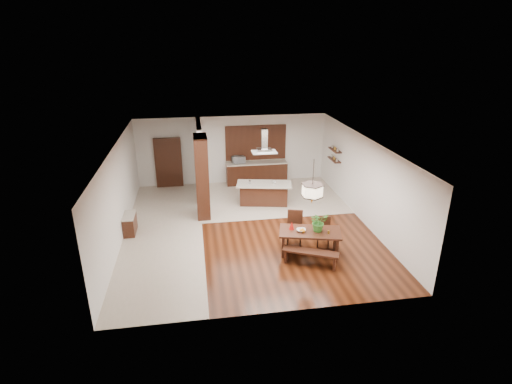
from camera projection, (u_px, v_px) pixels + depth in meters
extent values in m
plane|color=#331509|center=(247.00, 227.00, 13.41)|extent=(9.00, 9.00, 0.00)
cube|color=white|center=(246.00, 143.00, 12.35)|extent=(8.00, 9.00, 0.04)
cube|color=silver|center=(232.00, 150.00, 17.02)|extent=(8.00, 0.04, 2.90)
cube|color=silver|center=(275.00, 258.00, 8.75)|extent=(8.00, 0.04, 2.90)
cube|color=silver|center=(118.00, 194.00, 12.29)|extent=(0.04, 9.00, 2.90)
cube|color=silver|center=(364.00, 180.00, 13.47)|extent=(0.04, 9.00, 2.90)
cube|color=beige|center=(164.00, 233.00, 13.01)|extent=(2.50, 9.00, 0.01)
cube|color=beige|center=(270.00, 197.00, 15.89)|extent=(5.50, 4.00, 0.01)
cube|color=#371A0D|center=(246.00, 144.00, 12.36)|extent=(8.00, 9.00, 0.02)
cube|color=black|center=(202.00, 177.00, 13.78)|extent=(0.45, 1.00, 2.90)
cube|color=silver|center=(200.00, 160.00, 15.71)|extent=(0.18, 2.40, 2.90)
cube|color=black|center=(130.00, 224.00, 12.92)|extent=(0.37, 0.88, 0.63)
cube|color=black|center=(169.00, 163.00, 16.67)|extent=(1.10, 0.20, 2.10)
cube|color=black|center=(257.00, 173.00, 17.26)|extent=(2.60, 0.60, 0.90)
cube|color=#BBB3A4|center=(257.00, 163.00, 17.08)|extent=(2.60, 0.62, 0.05)
cube|color=#AB6C33|center=(256.00, 142.00, 17.02)|extent=(2.60, 0.08, 1.50)
cube|color=black|center=(334.00, 160.00, 15.86)|extent=(0.26, 0.90, 0.04)
cube|color=black|center=(335.00, 150.00, 15.71)|extent=(0.26, 0.90, 0.04)
cube|color=black|center=(310.00, 232.00, 11.55)|extent=(1.92, 1.29, 0.06)
cube|color=black|center=(283.00, 242.00, 11.75)|extent=(0.25, 0.70, 0.68)
cube|color=black|center=(336.00, 244.00, 11.62)|extent=(0.25, 0.70, 0.68)
imported|color=#327326|center=(319.00, 222.00, 11.45)|extent=(0.60, 0.55, 0.58)
imported|color=beige|center=(301.00, 230.00, 11.51)|extent=(0.32, 0.32, 0.06)
cone|color=#AA120C|center=(292.00, 225.00, 11.60)|extent=(0.19, 0.19, 0.24)
cylinder|color=gold|center=(329.00, 232.00, 11.37)|extent=(0.08, 0.08, 0.09)
cube|color=black|center=(264.00, 194.00, 15.13)|extent=(1.87, 1.00, 0.80)
cube|color=#BBB3A4|center=(264.00, 184.00, 14.94)|extent=(2.17, 1.27, 0.04)
imported|color=silver|center=(274.00, 182.00, 14.91)|extent=(0.16, 0.16, 0.10)
imported|color=#B7BABE|center=(239.00, 160.00, 16.93)|extent=(0.59, 0.47, 0.29)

